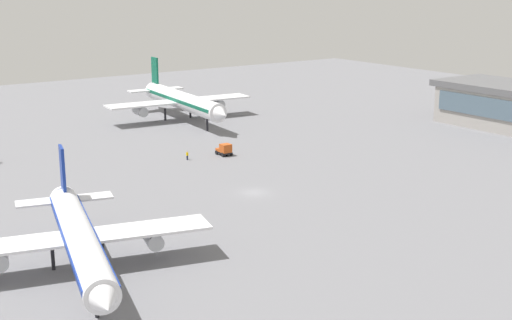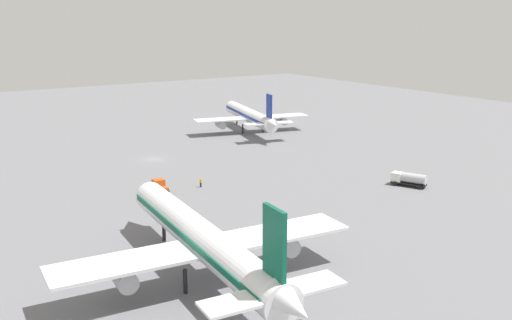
% 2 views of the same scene
% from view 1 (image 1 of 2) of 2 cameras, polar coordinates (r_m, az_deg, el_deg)
% --- Properties ---
extents(ground, '(288.00, 288.00, 0.00)m').
position_cam_1_polar(ground, '(113.35, -0.13, -2.63)').
color(ground, slate).
extents(airplane_at_gate, '(38.60, 31.49, 11.91)m').
position_cam_1_polar(airplane_at_gate, '(84.04, -14.01, -6.08)').
color(airplane_at_gate, white).
rests_on(airplane_at_gate, ground).
extents(airplane_taxiing, '(45.11, 36.31, 13.72)m').
position_cam_1_polar(airplane_taxiing, '(171.20, -5.98, 4.79)').
color(airplane_taxiing, white).
rests_on(airplane_taxiing, ground).
extents(baggage_tug, '(3.25, 2.28, 2.30)m').
position_cam_1_polar(baggage_tug, '(137.12, -2.54, 0.85)').
color(baggage_tug, black).
rests_on(baggage_tug, ground).
extents(ground_crew_worker, '(0.57, 0.46, 1.67)m').
position_cam_1_polar(ground_crew_worker, '(134.25, -5.54, 0.36)').
color(ground_crew_worker, '#1E2338').
rests_on(ground_crew_worker, ground).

